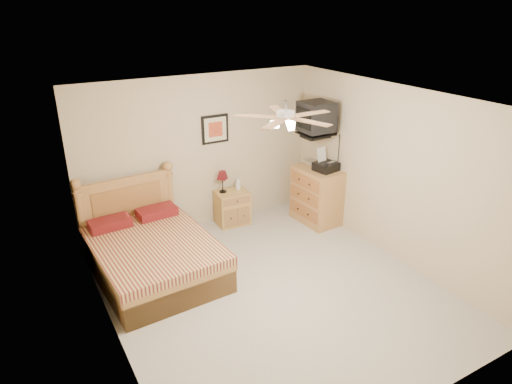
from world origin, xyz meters
TOP-DOWN VIEW (x-y plane):
  - floor at (0.00, 0.00)m, footprint 4.50×4.50m
  - ceiling at (0.00, 0.00)m, footprint 4.00×4.50m
  - wall_back at (0.00, 2.25)m, footprint 4.00×0.04m
  - wall_front at (0.00, -2.25)m, footprint 4.00×0.04m
  - wall_left at (-2.00, 0.00)m, footprint 0.04×4.50m
  - wall_right at (2.00, 0.00)m, footprint 0.04×4.50m
  - bed at (-1.22, 1.12)m, footprint 1.58×2.02m
  - nightstand at (0.44, 2.00)m, footprint 0.56×0.44m
  - table_lamp at (0.30, 2.08)m, footprint 0.22×0.22m
  - lotion_bottle at (0.57, 2.04)m, footprint 0.11×0.11m
  - framed_picture at (0.27, 2.23)m, footprint 0.46×0.04m
  - dresser at (1.73, 1.37)m, footprint 0.61×0.84m
  - fax_machine at (1.77, 1.24)m, footprint 0.40×0.42m
  - magazine_lower at (1.69, 1.66)m, footprint 0.22×0.27m
  - magazine_upper at (1.70, 1.68)m, footprint 0.19×0.26m
  - wall_tv at (1.75, 1.34)m, footprint 0.56×0.46m
  - ceiling_fan at (0.00, -0.20)m, footprint 1.14×1.14m

SIDE VIEW (x-z plane):
  - floor at x=0.00m, z-range 0.00..0.00m
  - nightstand at x=0.44m, z-range 0.00..0.58m
  - dresser at x=1.73m, z-range 0.00..0.95m
  - bed at x=-1.22m, z-range 0.00..1.26m
  - lotion_bottle at x=0.57m, z-range 0.58..0.82m
  - table_lamp at x=0.30m, z-range 0.58..0.95m
  - magazine_lower at x=1.69m, z-range 0.95..0.97m
  - magazine_upper at x=1.70m, z-range 0.97..0.99m
  - fax_machine at x=1.77m, z-range 0.95..1.32m
  - wall_back at x=0.00m, z-range 0.00..2.50m
  - wall_front at x=0.00m, z-range 0.00..2.50m
  - wall_left at x=-2.00m, z-range 0.00..2.50m
  - wall_right at x=2.00m, z-range 0.00..2.50m
  - framed_picture at x=0.27m, z-range 1.39..1.85m
  - wall_tv at x=1.75m, z-range 1.52..2.10m
  - ceiling_fan at x=0.00m, z-range 2.22..2.50m
  - ceiling at x=0.00m, z-range 2.48..2.52m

